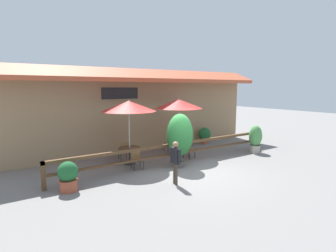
{
  "coord_description": "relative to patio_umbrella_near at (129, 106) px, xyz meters",
  "views": [
    {
      "loc": [
        -6.25,
        -7.82,
        3.27
      ],
      "look_at": [
        -0.14,
        1.39,
        1.64
      ],
      "focal_mm": 28.0,
      "sensor_mm": 36.0,
      "label": 1
    }
  ],
  "objects": [
    {
      "name": "ground_plane",
      "position": [
        1.57,
        -2.2,
        -2.5
      ],
      "size": [
        60.0,
        60.0,
        0.0
      ],
      "primitive_type": "plane",
      "color": "slate"
    },
    {
      "name": "building_facade",
      "position": [
        1.56,
        1.91,
        -0.33
      ],
      "size": [
        14.28,
        1.49,
        4.23
      ],
      "color": "#997A56",
      "rests_on": "ground"
    },
    {
      "name": "patio_railing",
      "position": [
        1.57,
        -1.15,
        -1.8
      ],
      "size": [
        10.4,
        0.14,
        0.95
      ],
      "color": "brown",
      "rests_on": "ground"
    },
    {
      "name": "patio_umbrella_near",
      "position": [
        0.0,
        0.0,
        0.0
      ],
      "size": [
        2.29,
        2.29,
        2.76
      ],
      "color": "#B7B2A8",
      "rests_on": "ground"
    },
    {
      "name": "dining_table_near",
      "position": [
        0.0,
        0.0,
        -1.92
      ],
      "size": [
        0.95,
        0.95,
        0.73
      ],
      "color": "#4C3826",
      "rests_on": "ground"
    },
    {
      "name": "chair_near_streetside",
      "position": [
        -0.07,
        -0.77,
        -2.03
      ],
      "size": [
        0.47,
        0.47,
        0.84
      ],
      "rotation": [
        0.0,
        0.0,
        -0.14
      ],
      "color": "olive",
      "rests_on": "ground"
    },
    {
      "name": "chair_near_wallside",
      "position": [
        0.07,
        0.77,
        -2.03
      ],
      "size": [
        0.47,
        0.47,
        0.84
      ],
      "rotation": [
        0.0,
        0.0,
        3.02
      ],
      "color": "olive",
      "rests_on": "ground"
    },
    {
      "name": "patio_umbrella_middle",
      "position": [
        2.67,
        0.14,
        0.0
      ],
      "size": [
        2.29,
        2.29,
        2.76
      ],
      "color": "#B7B2A8",
      "rests_on": "ground"
    },
    {
      "name": "dining_table_middle",
      "position": [
        2.67,
        0.14,
        -1.92
      ],
      "size": [
        0.95,
        0.95,
        0.73
      ],
      "color": "#4C3826",
      "rests_on": "ground"
    },
    {
      "name": "chair_middle_streetside",
      "position": [
        2.71,
        -0.58,
        -2.03
      ],
      "size": [
        0.49,
        0.49,
        0.84
      ],
      "rotation": [
        0.0,
        0.0,
        0.19
      ],
      "color": "olive",
      "rests_on": "ground"
    },
    {
      "name": "chair_middle_wallside",
      "position": [
        2.66,
        0.87,
        -2.03
      ],
      "size": [
        0.43,
        0.43,
        0.84
      ],
      "rotation": [
        0.0,
        0.0,
        3.12
      ],
      "color": "olive",
      "rests_on": "ground"
    },
    {
      "name": "potted_plant_corner_fern",
      "position": [
        6.18,
        -1.64,
        -1.77
      ],
      "size": [
        0.69,
        0.62,
        1.39
      ],
      "color": "#B7AD99",
      "rests_on": "ground"
    },
    {
      "name": "potted_plant_entrance_palm",
      "position": [
        1.52,
        -1.54,
        -1.17
      ],
      "size": [
        1.12,
        1.0,
        2.23
      ],
      "color": "#564C47",
      "rests_on": "ground"
    },
    {
      "name": "potted_plant_tall_tropical",
      "position": [
        -2.92,
        -1.64,
        -2.01
      ],
      "size": [
        0.63,
        0.59,
        0.97
      ],
      "color": "#9E4C33",
      "rests_on": "ground"
    },
    {
      "name": "potted_plant_broad_leaf",
      "position": [
        5.43,
        1.35,
        -1.97
      ],
      "size": [
        0.74,
        0.67,
        0.97
      ],
      "color": "#9E4C33",
      "rests_on": "ground"
    },
    {
      "name": "pedestrian",
      "position": [
        0.25,
        -3.03,
        -1.55
      ],
      "size": [
        0.22,
        0.53,
        1.49
      ],
      "rotation": [
        0.0,
        0.0,
        -1.66
      ],
      "color": "#42382D",
      "rests_on": "ground"
    }
  ]
}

